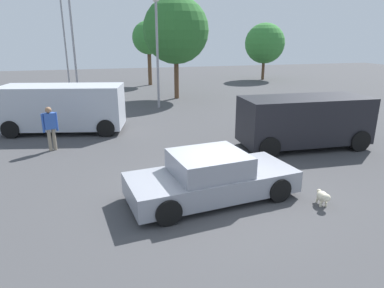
% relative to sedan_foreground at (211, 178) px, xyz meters
% --- Properties ---
extents(ground_plane, '(80.00, 80.00, 0.00)m').
position_rel_sedan_foreground_xyz_m(ground_plane, '(0.05, -0.01, -0.58)').
color(ground_plane, '#424244').
extents(sedan_foreground, '(4.64, 2.38, 1.27)m').
position_rel_sedan_foreground_xyz_m(sedan_foreground, '(0.00, 0.00, 0.00)').
color(sedan_foreground, gray).
rests_on(sedan_foreground, ground_plane).
extents(dog, '(0.33, 0.62, 0.41)m').
position_rel_sedan_foreground_xyz_m(dog, '(2.62, -1.18, -0.34)').
color(dog, beige).
rests_on(dog, ground_plane).
extents(van_white, '(5.50, 3.09, 2.09)m').
position_rel_sedan_foreground_xyz_m(van_white, '(-4.25, 8.11, 0.55)').
color(van_white, '#B2B7C1').
rests_on(van_white, ground_plane).
extents(suv_dark, '(4.95, 2.28, 1.96)m').
position_rel_sedan_foreground_xyz_m(suv_dark, '(4.84, 3.24, 0.49)').
color(suv_dark, black).
rests_on(suv_dark, ground_plane).
extents(pedestrian, '(0.54, 0.36, 1.67)m').
position_rel_sedan_foreground_xyz_m(pedestrian, '(-4.53, 5.40, 0.41)').
color(pedestrian, gray).
rests_on(pedestrian, ground_plane).
extents(light_post_near, '(0.44, 0.44, 7.25)m').
position_rel_sedan_foreground_xyz_m(light_post_near, '(-4.87, 21.21, 4.25)').
color(light_post_near, gray).
rests_on(light_post_near, ground_plane).
extents(light_post_mid, '(0.44, 0.44, 6.87)m').
position_rel_sedan_foreground_xyz_m(light_post_mid, '(-3.95, 15.34, 4.03)').
color(light_post_mid, gray).
rests_on(light_post_mid, ground_plane).
extents(light_post_far, '(0.44, 0.44, 6.39)m').
position_rel_sedan_foreground_xyz_m(light_post_far, '(0.80, 12.38, 3.75)').
color(light_post_far, gray).
rests_on(light_post_far, ground_plane).
extents(tree_back_left, '(3.85, 3.85, 5.42)m').
position_rel_sedan_foreground_xyz_m(tree_back_left, '(13.33, 23.56, 2.91)').
color(tree_back_left, brown).
rests_on(tree_back_left, ground_plane).
extents(tree_back_center, '(4.37, 4.37, 6.71)m').
position_rel_sedan_foreground_xyz_m(tree_back_center, '(2.58, 15.28, 3.93)').
color(tree_back_center, brown).
rests_on(tree_back_center, ground_plane).
extents(tree_back_right, '(2.82, 2.82, 5.46)m').
position_rel_sedan_foreground_xyz_m(tree_back_right, '(1.85, 22.62, 3.43)').
color(tree_back_right, brown).
rests_on(tree_back_right, ground_plane).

